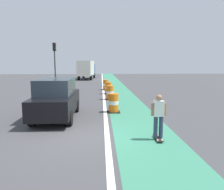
{
  "coord_description": "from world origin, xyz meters",
  "views": [
    {
      "loc": [
        0.69,
        -8.1,
        2.8
      ],
      "look_at": [
        1.26,
        3.46,
        1.1
      ],
      "focal_mm": 34.61,
      "sensor_mm": 36.0,
      "label": 1
    }
  ],
  "objects_px": {
    "delivery_truck_down_block": "(87,69)",
    "skateboarder_on_lane": "(159,116)",
    "traffic_barrel_back": "(108,88)",
    "pedestrian_crossing": "(52,85)",
    "traffic_barrel_far": "(106,85)",
    "parked_suv_nearest": "(57,98)",
    "traffic_barrel_mid": "(110,93)",
    "traffic_barrel_front": "(114,103)",
    "traffic_light_corner": "(55,57)"
  },
  "relations": [
    {
      "from": "traffic_barrel_front",
      "to": "delivery_truck_down_block",
      "type": "relative_size",
      "value": 0.14
    },
    {
      "from": "parked_suv_nearest",
      "to": "delivery_truck_down_block",
      "type": "distance_m",
      "value": 27.81
    },
    {
      "from": "traffic_barrel_front",
      "to": "traffic_barrel_far",
      "type": "xyz_separation_m",
      "value": [
        -0.24,
        10.55,
        0.0
      ]
    },
    {
      "from": "traffic_barrel_front",
      "to": "traffic_barrel_far",
      "type": "bearing_deg",
      "value": 91.29
    },
    {
      "from": "parked_suv_nearest",
      "to": "traffic_light_corner",
      "type": "xyz_separation_m",
      "value": [
        -2.99,
        14.22,
        2.47
      ]
    },
    {
      "from": "traffic_barrel_mid",
      "to": "pedestrian_crossing",
      "type": "distance_m",
      "value": 6.27
    },
    {
      "from": "skateboarder_on_lane",
      "to": "parked_suv_nearest",
      "type": "distance_m",
      "value": 5.56
    },
    {
      "from": "traffic_barrel_far",
      "to": "parked_suv_nearest",
      "type": "bearing_deg",
      "value": -103.17
    },
    {
      "from": "pedestrian_crossing",
      "to": "parked_suv_nearest",
      "type": "bearing_deg",
      "value": -76.15
    },
    {
      "from": "skateboarder_on_lane",
      "to": "traffic_barrel_mid",
      "type": "distance_m",
      "value": 9.18
    },
    {
      "from": "skateboarder_on_lane",
      "to": "delivery_truck_down_block",
      "type": "distance_m",
      "value": 31.59
    },
    {
      "from": "traffic_barrel_mid",
      "to": "traffic_light_corner",
      "type": "xyz_separation_m",
      "value": [
        -5.95,
        8.6,
        2.97
      ]
    },
    {
      "from": "traffic_barrel_back",
      "to": "traffic_barrel_far",
      "type": "height_order",
      "value": "same"
    },
    {
      "from": "delivery_truck_down_block",
      "to": "skateboarder_on_lane",
      "type": "bearing_deg",
      "value": -81.5
    },
    {
      "from": "traffic_barrel_back",
      "to": "delivery_truck_down_block",
      "type": "height_order",
      "value": "delivery_truck_down_block"
    },
    {
      "from": "traffic_barrel_front",
      "to": "traffic_barrel_mid",
      "type": "distance_m",
      "value": 4.43
    },
    {
      "from": "skateboarder_on_lane",
      "to": "traffic_barrel_far",
      "type": "bearing_deg",
      "value": 96.09
    },
    {
      "from": "traffic_barrel_front",
      "to": "traffic_light_corner",
      "type": "height_order",
      "value": "traffic_light_corner"
    },
    {
      "from": "traffic_barrel_far",
      "to": "skateboarder_on_lane",
      "type": "bearing_deg",
      "value": -83.91
    },
    {
      "from": "traffic_barrel_front",
      "to": "traffic_barrel_back",
      "type": "relative_size",
      "value": 1.0
    },
    {
      "from": "skateboarder_on_lane",
      "to": "traffic_barrel_back",
      "type": "distance_m",
      "value": 12.27
    },
    {
      "from": "skateboarder_on_lane",
      "to": "traffic_barrel_far",
      "type": "xyz_separation_m",
      "value": [
        -1.62,
        15.18,
        -0.38
      ]
    },
    {
      "from": "traffic_barrel_mid",
      "to": "traffic_barrel_far",
      "type": "relative_size",
      "value": 1.0
    },
    {
      "from": "delivery_truck_down_block",
      "to": "parked_suv_nearest",
      "type": "bearing_deg",
      "value": -89.38
    },
    {
      "from": "traffic_barrel_front",
      "to": "traffic_barrel_back",
      "type": "bearing_deg",
      "value": 90.36
    },
    {
      "from": "skateboarder_on_lane",
      "to": "parked_suv_nearest",
      "type": "relative_size",
      "value": 0.37
    },
    {
      "from": "skateboarder_on_lane",
      "to": "traffic_barrel_front",
      "type": "relative_size",
      "value": 1.55
    },
    {
      "from": "skateboarder_on_lane",
      "to": "delivery_truck_down_block",
      "type": "relative_size",
      "value": 0.22
    },
    {
      "from": "traffic_barrel_mid",
      "to": "traffic_barrel_back",
      "type": "bearing_deg",
      "value": 90.36
    },
    {
      "from": "parked_suv_nearest",
      "to": "delivery_truck_down_block",
      "type": "xyz_separation_m",
      "value": [
        -0.3,
        27.79,
        0.81
      ]
    },
    {
      "from": "skateboarder_on_lane",
      "to": "parked_suv_nearest",
      "type": "height_order",
      "value": "parked_suv_nearest"
    },
    {
      "from": "traffic_barrel_front",
      "to": "traffic_light_corner",
      "type": "xyz_separation_m",
      "value": [
        -5.98,
        13.03,
        2.97
      ]
    },
    {
      "from": "delivery_truck_down_block",
      "to": "pedestrian_crossing",
      "type": "relative_size",
      "value": 4.81
    },
    {
      "from": "skateboarder_on_lane",
      "to": "traffic_light_corner",
      "type": "height_order",
      "value": "traffic_light_corner"
    },
    {
      "from": "delivery_truck_down_block",
      "to": "traffic_barrel_mid",
      "type": "bearing_deg",
      "value": -81.64
    },
    {
      "from": "skateboarder_on_lane",
      "to": "traffic_barrel_front",
      "type": "xyz_separation_m",
      "value": [
        -1.38,
        4.63,
        -0.38
      ]
    },
    {
      "from": "traffic_barrel_back",
      "to": "delivery_truck_down_block",
      "type": "distance_m",
      "value": 19.37
    },
    {
      "from": "parked_suv_nearest",
      "to": "traffic_barrel_front",
      "type": "distance_m",
      "value": 3.25
    },
    {
      "from": "traffic_barrel_mid",
      "to": "pedestrian_crossing",
      "type": "bearing_deg",
      "value": 146.24
    },
    {
      "from": "skateboarder_on_lane",
      "to": "delivery_truck_down_block",
      "type": "xyz_separation_m",
      "value": [
        -4.67,
        31.23,
        0.94
      ]
    },
    {
      "from": "traffic_barrel_front",
      "to": "delivery_truck_down_block",
      "type": "distance_m",
      "value": 26.84
    },
    {
      "from": "parked_suv_nearest",
      "to": "skateboarder_on_lane",
      "type": "bearing_deg",
      "value": -38.23
    },
    {
      "from": "skateboarder_on_lane",
      "to": "traffic_light_corner",
      "type": "xyz_separation_m",
      "value": [
        -7.36,
        17.66,
        2.59
      ]
    },
    {
      "from": "delivery_truck_down_block",
      "to": "traffic_barrel_far",
      "type": "bearing_deg",
      "value": -79.24
    },
    {
      "from": "traffic_barrel_mid",
      "to": "traffic_barrel_back",
      "type": "relative_size",
      "value": 1.0
    },
    {
      "from": "pedestrian_crossing",
      "to": "delivery_truck_down_block",
      "type": "bearing_deg",
      "value": 84.07
    },
    {
      "from": "traffic_barrel_far",
      "to": "delivery_truck_down_block",
      "type": "xyz_separation_m",
      "value": [
        -3.05,
        16.05,
        1.31
      ]
    },
    {
      "from": "parked_suv_nearest",
      "to": "traffic_light_corner",
      "type": "height_order",
      "value": "traffic_light_corner"
    },
    {
      "from": "traffic_barrel_back",
      "to": "delivery_truck_down_block",
      "type": "relative_size",
      "value": 0.14
    },
    {
      "from": "parked_suv_nearest",
      "to": "traffic_light_corner",
      "type": "bearing_deg",
      "value": 101.88
    }
  ]
}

